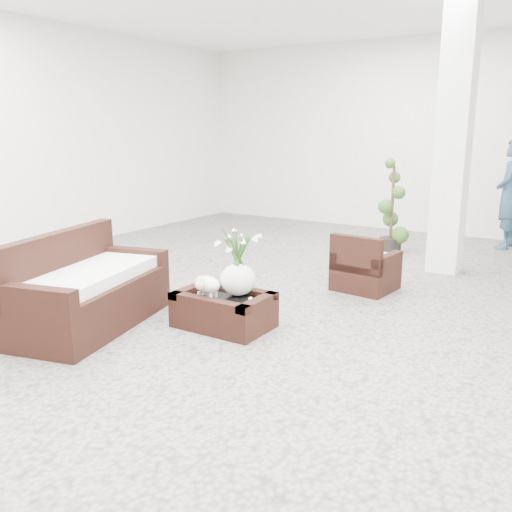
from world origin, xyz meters
The scene contains 10 objects.
ground centered at (0.00, 0.00, 0.00)m, with size 11.00×11.00×0.00m, color gray.
column centered at (1.20, 2.80, 1.75)m, with size 0.40×0.40×3.50m, color white.
coffee_table centered at (-0.05, -0.60, 0.16)m, with size 0.90×0.60×0.31m, color black.
sheep_figurine centered at (-0.17, -0.70, 0.42)m, with size 0.28×0.23×0.21m, color white.
planter_narcissus centered at (0.05, -0.50, 0.71)m, with size 0.44×0.44×0.80m, color white, non-canonical shape.
tealight centered at (0.25, -0.58, 0.33)m, with size 0.04×0.04×0.03m, color white.
armchair centered at (0.63, 1.36, 0.35)m, with size 0.65×0.62×0.69m, color black.
loveseat centered at (-1.16, -1.28, 0.46)m, with size 1.72×0.83×0.92m, color black.
topiary centered at (0.19, 3.52, 0.71)m, with size 0.38×0.38×1.43m, color #2A4B18, non-canonical shape.
shopper centered at (1.66, 4.81, 0.87)m, with size 0.64×0.42×1.75m, color #29475C.
Camera 1 is at (2.97, -4.76, 1.90)m, focal length 38.77 mm.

